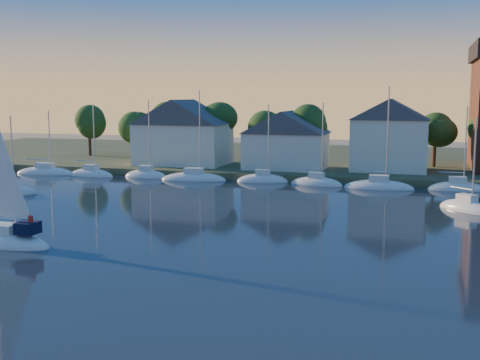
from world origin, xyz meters
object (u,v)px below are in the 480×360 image
at_px(clubhouse_west, 183,131).
at_px(clubhouse_east, 390,134).
at_px(clubhouse_centre, 286,139).
at_px(drifting_sailboat_right, 466,210).
at_px(drifting_sailboat_left, 9,194).
at_px(hero_sailboat, 5,238).

height_order(clubhouse_west, clubhouse_east, clubhouse_east).
height_order(clubhouse_west, clubhouse_centre, clubhouse_west).
height_order(clubhouse_centre, clubhouse_east, clubhouse_east).
xyz_separation_m(clubhouse_centre, clubhouse_east, (14.00, 2.00, 0.87)).
bearing_deg(clubhouse_centre, clubhouse_west, 176.42).
relative_size(clubhouse_east, drifting_sailboat_right, 1.02).
xyz_separation_m(drifting_sailboat_left, drifting_sailboat_right, (49.07, 5.08, -0.00)).
distance_m(clubhouse_centre, hero_sailboat, 47.17).
distance_m(clubhouse_west, clubhouse_centre, 16.05).
bearing_deg(clubhouse_east, drifting_sailboat_right, -69.23).
height_order(hero_sailboat, drifting_sailboat_left, hero_sailboat).
distance_m(clubhouse_west, hero_sailboat, 47.02).
xyz_separation_m(hero_sailboat, drifting_sailboat_right, (34.22, 24.69, -0.45)).
xyz_separation_m(clubhouse_centre, drifting_sailboat_right, (22.65, -20.81, -5.04)).
bearing_deg(clubhouse_east, clubhouse_west, -178.09).
relative_size(hero_sailboat, drifting_sailboat_left, 1.27).
relative_size(clubhouse_centre, drifting_sailboat_right, 1.12).
bearing_deg(drifting_sailboat_right, clubhouse_centre, 179.64).
bearing_deg(clubhouse_centre, hero_sailboat, -104.26).
distance_m(clubhouse_centre, drifting_sailboat_left, 37.34).
bearing_deg(drifting_sailboat_left, clubhouse_east, -6.24).
bearing_deg(clubhouse_west, clubhouse_centre, -3.58).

